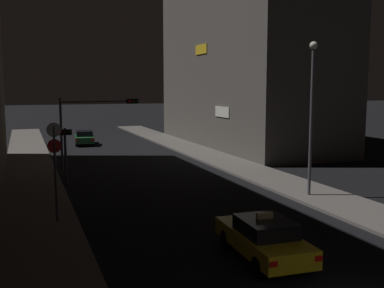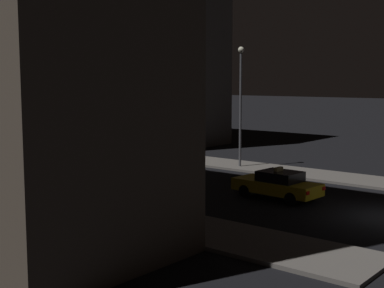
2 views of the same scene
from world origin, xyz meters
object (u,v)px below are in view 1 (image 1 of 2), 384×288
at_px(taxi, 263,238).
at_px(far_car, 84,138).
at_px(traffic_light_overhead, 93,118).
at_px(traffic_light_left_kerb, 65,144).
at_px(sign_pole_left, 55,162).
at_px(street_lamp_near_block, 312,104).

relative_size(taxi, far_car, 0.98).
bearing_deg(traffic_light_overhead, taxi, -79.73).
xyz_separation_m(far_car, traffic_light_overhead, (-1.45, -16.41, 3.02)).
distance_m(taxi, traffic_light_overhead, 17.71).
height_order(far_car, traffic_light_overhead, traffic_light_overhead).
height_order(taxi, traffic_light_left_kerb, traffic_light_left_kerb).
relative_size(taxi, traffic_light_left_kerb, 1.34).
height_order(far_car, sign_pole_left, sign_pole_left).
bearing_deg(traffic_light_overhead, street_lamp_near_block, -47.05).
distance_m(taxi, sign_pole_left, 9.23).
bearing_deg(far_car, sign_pole_left, -99.68).
height_order(taxi, street_lamp_near_block, street_lamp_near_block).
xyz_separation_m(far_car, traffic_light_left_kerb, (-3.51, -19.00, 1.72)).
height_order(sign_pole_left, street_lamp_near_block, street_lamp_near_block).
bearing_deg(taxi, sign_pole_left, 134.18).
bearing_deg(sign_pole_left, far_car, 80.32).
bearing_deg(traffic_light_overhead, sign_pole_left, -106.50).
bearing_deg(sign_pole_left, taxi, -45.82).
relative_size(traffic_light_left_kerb, sign_pole_left, 0.81).
relative_size(traffic_light_overhead, street_lamp_near_block, 0.65).
xyz_separation_m(traffic_light_overhead, traffic_light_left_kerb, (-2.05, -2.59, -1.30)).
relative_size(traffic_light_overhead, sign_pole_left, 1.24).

